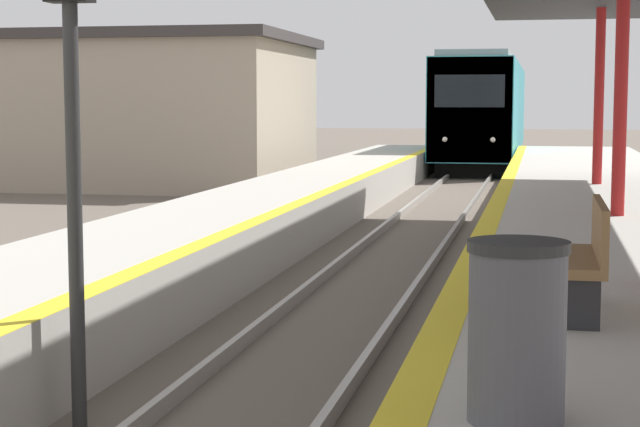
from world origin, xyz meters
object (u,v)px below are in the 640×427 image
Objects in this scene: train at (485,111)px; signal_near at (70,52)px; bench at (583,256)px; trash_bin at (517,331)px.

train reaches higher than signal_near.
signal_near is 2.84× the size of bench.
train is 21.23× the size of trash_bin.
signal_near is 4.35× the size of trash_bin.
bench is (0.46, 3.06, -0.01)m from trash_bin.
train reaches higher than trash_bin.
train is 37.28m from bench.
train is 4.88× the size of signal_near.
trash_bin is 3.09m from bench.
bench is (3.97, 0.95, -1.62)m from signal_near.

